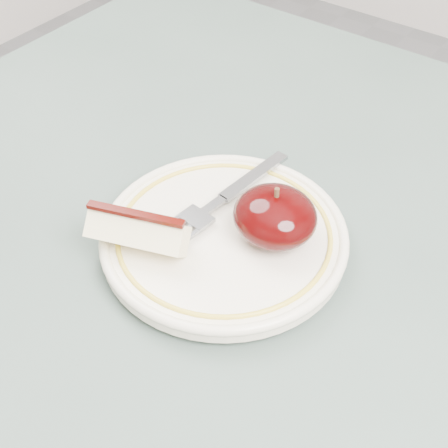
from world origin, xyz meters
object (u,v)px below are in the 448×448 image
Objects in this scene: table at (231,358)px; plate at (224,236)px; apple_half at (275,216)px; fork at (222,199)px.

plate reaches higher than table.
apple_half is 0.06m from fork.
apple_half is 0.43× the size of fork.
apple_half is at bearing 32.06° from plate.
fork is (-0.06, 0.07, 0.11)m from table.
plate is 0.05m from apple_half.
plate is (-0.04, 0.04, 0.10)m from table.
fork reaches higher than table.
plate is 0.04m from fork.
plate is 1.30× the size of fork.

